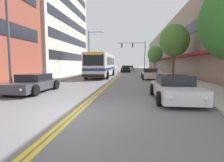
{
  "coord_description": "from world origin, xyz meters",
  "views": [
    {
      "loc": [
        2.11,
        -6.45,
        1.88
      ],
      "look_at": [
        -1.4,
        24.63,
        -1.25
      ],
      "focal_mm": 28.0,
      "sensor_mm": 36.0,
      "label": 1
    }
  ],
  "objects_px": {
    "car_dark_grey_parked_left_near": "(34,83)",
    "car_white_parked_right_foreground": "(174,89)",
    "city_bus": "(102,64)",
    "traffic_signal_mast": "(136,50)",
    "car_black_moving_lead": "(126,69)",
    "car_beige_moving_second": "(130,68)",
    "fire_hydrant": "(177,80)",
    "street_tree_right_mid": "(174,41)",
    "street_lamp_left_near": "(11,7)",
    "street_tree_right_far": "(155,54)",
    "car_champagne_parked_right_mid": "(150,74)",
    "street_lamp_left_far": "(91,48)"
  },
  "relations": [
    {
      "from": "street_tree_right_mid",
      "to": "car_white_parked_right_foreground",
      "type": "bearing_deg",
      "value": -102.47
    },
    {
      "from": "street_lamp_left_far",
      "to": "street_tree_right_far",
      "type": "relative_size",
      "value": 1.42
    },
    {
      "from": "car_black_moving_lead",
      "to": "street_lamp_left_near",
      "type": "relative_size",
      "value": 0.49
    },
    {
      "from": "car_dark_grey_parked_left_near",
      "to": "car_white_parked_right_foreground",
      "type": "xyz_separation_m",
      "value": [
        8.68,
        -1.63,
        0.02
      ]
    },
    {
      "from": "car_white_parked_right_foreground",
      "to": "car_black_moving_lead",
      "type": "distance_m",
      "value": 29.62
    },
    {
      "from": "car_dark_grey_parked_left_near",
      "to": "fire_hydrant",
      "type": "xyz_separation_m",
      "value": [
        10.31,
        4.25,
        -0.03
      ]
    },
    {
      "from": "car_black_moving_lead",
      "to": "traffic_signal_mast",
      "type": "bearing_deg",
      "value": 60.78
    },
    {
      "from": "car_champagne_parked_right_mid",
      "to": "traffic_signal_mast",
      "type": "distance_m",
      "value": 21.21
    },
    {
      "from": "car_white_parked_right_foreground",
      "to": "car_champagne_parked_right_mid",
      "type": "xyz_separation_m",
      "value": [
        0.06,
        12.75,
        0.0
      ]
    },
    {
      "from": "street_lamp_left_near",
      "to": "traffic_signal_mast",
      "type": "bearing_deg",
      "value": 76.13
    },
    {
      "from": "fire_hydrant",
      "to": "car_black_moving_lead",
      "type": "bearing_deg",
      "value": 102.36
    },
    {
      "from": "city_bus",
      "to": "traffic_signal_mast",
      "type": "distance_m",
      "value": 19.14
    },
    {
      "from": "car_beige_moving_second",
      "to": "car_black_moving_lead",
      "type": "bearing_deg",
      "value": -94.02
    },
    {
      "from": "car_champagne_parked_right_mid",
      "to": "fire_hydrant",
      "type": "relative_size",
      "value": 5.47
    },
    {
      "from": "city_bus",
      "to": "traffic_signal_mast",
      "type": "height_order",
      "value": "traffic_signal_mast"
    },
    {
      "from": "street_lamp_left_near",
      "to": "street_tree_right_mid",
      "type": "distance_m",
      "value": 16.82
    },
    {
      "from": "car_white_parked_right_foreground",
      "to": "car_champagne_parked_right_mid",
      "type": "height_order",
      "value": "car_champagne_parked_right_mid"
    },
    {
      "from": "fire_hydrant",
      "to": "car_white_parked_right_foreground",
      "type": "bearing_deg",
      "value": -105.51
    },
    {
      "from": "car_champagne_parked_right_mid",
      "to": "street_lamp_left_far",
      "type": "height_order",
      "value": "street_lamp_left_far"
    },
    {
      "from": "traffic_signal_mast",
      "to": "street_tree_right_mid",
      "type": "xyz_separation_m",
      "value": [
        4.01,
        -21.05,
        -0.53
      ]
    },
    {
      "from": "car_black_moving_lead",
      "to": "car_beige_moving_second",
      "type": "height_order",
      "value": "car_black_moving_lead"
    },
    {
      "from": "car_black_moving_lead",
      "to": "street_tree_right_mid",
      "type": "xyz_separation_m",
      "value": [
        6.27,
        -17.03,
        3.89
      ]
    },
    {
      "from": "car_beige_moving_second",
      "to": "street_tree_right_mid",
      "type": "bearing_deg",
      "value": -79.82
    },
    {
      "from": "street_lamp_left_near",
      "to": "car_champagne_parked_right_mid",
      "type": "bearing_deg",
      "value": 51.96
    },
    {
      "from": "city_bus",
      "to": "street_tree_right_far",
      "type": "relative_size",
      "value": 2.1
    },
    {
      "from": "car_champagne_parked_right_mid",
      "to": "car_black_moving_lead",
      "type": "bearing_deg",
      "value": 102.16
    },
    {
      "from": "car_dark_grey_parked_left_near",
      "to": "fire_hydrant",
      "type": "relative_size",
      "value": 5.49
    },
    {
      "from": "fire_hydrant",
      "to": "street_lamp_left_near",
      "type": "bearing_deg",
      "value": -154.8
    },
    {
      "from": "street_tree_right_mid",
      "to": "street_tree_right_far",
      "type": "relative_size",
      "value": 1.22
    },
    {
      "from": "street_tree_right_mid",
      "to": "traffic_signal_mast",
      "type": "bearing_deg",
      "value": 100.8
    },
    {
      "from": "car_white_parked_right_foreground",
      "to": "street_tree_right_mid",
      "type": "height_order",
      "value": "street_tree_right_mid"
    },
    {
      "from": "street_lamp_left_near",
      "to": "car_dark_grey_parked_left_near",
      "type": "bearing_deg",
      "value": 53.42
    },
    {
      "from": "street_tree_right_mid",
      "to": "fire_hydrant",
      "type": "distance_m",
      "value": 7.72
    },
    {
      "from": "car_black_moving_lead",
      "to": "street_tree_right_far",
      "type": "height_order",
      "value": "street_tree_right_far"
    },
    {
      "from": "car_black_moving_lead",
      "to": "fire_hydrant",
      "type": "bearing_deg",
      "value": -77.64
    },
    {
      "from": "car_dark_grey_parked_left_near",
      "to": "street_tree_right_far",
      "type": "distance_m",
      "value": 27.28
    },
    {
      "from": "car_white_parked_right_foreground",
      "to": "traffic_signal_mast",
      "type": "distance_m",
      "value": 33.76
    },
    {
      "from": "car_dark_grey_parked_left_near",
      "to": "street_tree_right_far",
      "type": "relative_size",
      "value": 0.89
    },
    {
      "from": "traffic_signal_mast",
      "to": "street_lamp_left_far",
      "type": "distance_m",
      "value": 14.95
    },
    {
      "from": "street_lamp_left_near",
      "to": "street_tree_right_mid",
      "type": "xyz_separation_m",
      "value": [
        12.1,
        11.68,
        -0.66
      ]
    },
    {
      "from": "city_bus",
      "to": "street_lamp_left_near",
      "type": "relative_size",
      "value": 1.23
    },
    {
      "from": "car_champagne_parked_right_mid",
      "to": "street_lamp_left_near",
      "type": "distance_m",
      "value": 15.97
    },
    {
      "from": "car_black_moving_lead",
      "to": "street_tree_right_far",
      "type": "bearing_deg",
      "value": -27.29
    },
    {
      "from": "city_bus",
      "to": "car_champagne_parked_right_mid",
      "type": "xyz_separation_m",
      "value": [
        6.5,
        -2.55,
        -1.2
      ]
    },
    {
      "from": "city_bus",
      "to": "car_champagne_parked_right_mid",
      "type": "relative_size",
      "value": 2.37
    },
    {
      "from": "city_bus",
      "to": "street_lamp_left_near",
      "type": "height_order",
      "value": "street_lamp_left_near"
    },
    {
      "from": "street_tree_right_mid",
      "to": "street_lamp_left_near",
      "type": "bearing_deg",
      "value": -136.02
    },
    {
      "from": "city_bus",
      "to": "car_champagne_parked_right_mid",
      "type": "bearing_deg",
      "value": -21.41
    },
    {
      "from": "car_white_parked_right_foreground",
      "to": "street_lamp_left_near",
      "type": "distance_m",
      "value": 10.46
    },
    {
      "from": "fire_hydrant",
      "to": "street_tree_right_far",
      "type": "bearing_deg",
      "value": 87.94
    }
  ]
}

